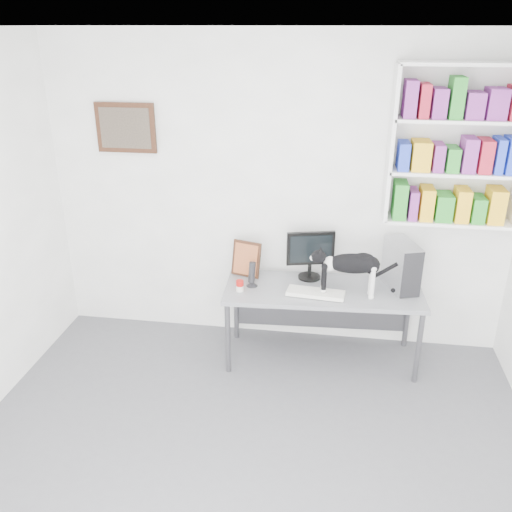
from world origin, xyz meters
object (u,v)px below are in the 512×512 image
pc_tower (402,265)px  bookshelf (458,147)px  soup_can (240,286)px  monitor (310,255)px  speaker (252,274)px  desk (321,324)px  leaning_print (246,258)px  keyboard (316,293)px  cat (350,274)px

pc_tower → bookshelf: bearing=1.3°
soup_can → pc_tower: bearing=11.5°
monitor → pc_tower: size_ratio=1.09×
monitor → speaker: bearing=-168.4°
desk → soup_can: soup_can is taller
desk → pc_tower: size_ratio=4.09×
pc_tower → leaning_print: 1.31m
keyboard → pc_tower: (0.69, 0.25, 0.18)m
bookshelf → desk: (-0.96, -0.24, -1.51)m
bookshelf → speaker: bearing=-169.9°
pc_tower → cat: (-0.42, -0.21, -0.01)m
desk → cat: size_ratio=2.64×
desk → bookshelf: bearing=11.1°
monitor → leaning_print: size_ratio=1.36×
pc_tower → speaker: size_ratio=1.79×
pc_tower → speaker: (-1.23, -0.16, -0.09)m
pc_tower → speaker: bearing=169.1°
pc_tower → cat: pc_tower is taller
desk → pc_tower: 0.84m
keyboard → cat: 0.32m
speaker → soup_can: 0.15m
pc_tower → keyboard: bearing=-178.6°
monitor → speaker: size_ratio=1.95×
desk → speaker: size_ratio=7.30×
pc_tower → soup_can: (-1.31, -0.27, -0.15)m
bookshelf → pc_tower: (-0.33, -0.12, -0.97)m
desk → speaker: speaker is taller
monitor → cat: bearing=-54.2°
monitor → pc_tower: bearing=-19.4°
leaning_print → monitor: bearing=19.5°
leaning_print → cat: bearing=0.8°
bookshelf → leaning_print: bookshelf is taller
soup_can → speaker: bearing=51.2°
bookshelf → monitor: bearing=-177.4°
monitor → soup_can: 0.67m
pc_tower → leaning_print: pc_tower is taller
bookshelf → pc_tower: size_ratio=3.10×
pc_tower → desk: bearing=172.8°
monitor → cat: monitor is taller
monitor → keyboard: size_ratio=0.94×
bookshelf → keyboard: 1.58m
bookshelf → keyboard: bearing=-160.3°
desk → pc_tower: pc_tower is taller
bookshelf → desk: bearing=-165.8°
bookshelf → keyboard: size_ratio=2.66×
soup_can → cat: (0.89, 0.05, 0.14)m
bookshelf → speaker: 1.90m
keyboard → soup_can: 0.62m
pc_tower → soup_can: size_ratio=4.31×
leaning_print → soup_can: size_ratio=3.46×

